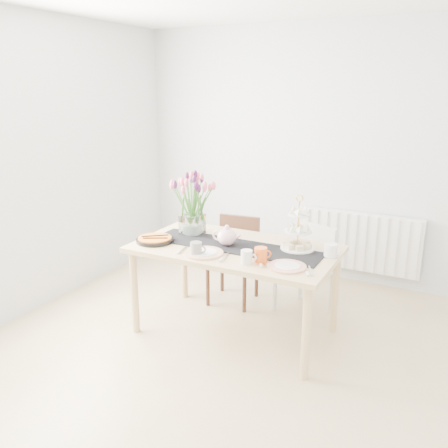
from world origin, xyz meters
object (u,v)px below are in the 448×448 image
at_px(teapot, 227,237).
at_px(plate_left, 204,253).
at_px(mug_grey, 196,249).
at_px(mug_orange, 261,255).
at_px(radiator, 360,242).
at_px(plate_right, 287,267).
at_px(tulip_vase, 192,195).
at_px(dining_table, 235,256).
at_px(cake_stand, 298,236).
at_px(tart_tin, 155,240).
at_px(cream_jug, 331,250).
at_px(mug_white, 247,257).
at_px(chair_brown, 236,253).
at_px(chair_white, 310,263).

relative_size(teapot, plate_left, 0.82).
height_order(mug_grey, mug_orange, mug_orange).
bearing_deg(radiator, mug_orange, -101.87).
distance_m(mug_orange, plate_right, 0.21).
xyz_separation_m(tulip_vase, mug_grey, (0.31, -0.45, -0.29)).
xyz_separation_m(dining_table, cake_stand, (0.46, 0.16, 0.19)).
bearing_deg(teapot, mug_orange, -27.66).
bearing_deg(tulip_vase, tart_tin, -116.43).
distance_m(cream_jug, mug_white, 0.65).
relative_size(radiator, plate_right, 4.42).
bearing_deg(dining_table, mug_orange, -35.31).
relative_size(radiator, chair_brown, 1.50).
xyz_separation_m(chair_brown, mug_orange, (0.60, -0.82, 0.34)).
height_order(chair_brown, mug_grey, mug_grey).
bearing_deg(dining_table, mug_white, -51.38).
bearing_deg(cake_stand, plate_right, -81.33).
relative_size(teapot, cream_jug, 2.44).
relative_size(chair_white, cake_stand, 2.01).
bearing_deg(cake_stand, mug_orange, -111.10).
relative_size(chair_brown, chair_white, 1.02).
bearing_deg(chair_white, tulip_vase, -126.80).
bearing_deg(plate_left, chair_brown, 99.91).
height_order(dining_table, chair_brown, chair_brown).
height_order(chair_brown, mug_orange, mug_orange).
height_order(tart_tin, plate_right, tart_tin).
height_order(radiator, plate_right, plate_right).
bearing_deg(chair_brown, cream_jug, -30.80).
bearing_deg(tulip_vase, teapot, -20.12).
bearing_deg(mug_orange, mug_grey, 147.56).
xyz_separation_m(tulip_vase, mug_orange, (0.79, -0.36, -0.29)).
height_order(mug_white, plate_right, mug_white).
bearing_deg(tart_tin, mug_white, -6.74).
height_order(cream_jug, mug_orange, mug_orange).
distance_m(mug_orange, plate_left, 0.46).
xyz_separation_m(tulip_vase, mug_white, (0.71, -0.43, -0.30)).
distance_m(cream_jug, plate_left, 0.95).
height_order(chair_brown, mug_white, mug_white).
xyz_separation_m(cake_stand, plate_right, (0.06, -0.39, -0.10)).
bearing_deg(mug_white, cream_jug, 28.73).
height_order(tart_tin, mug_white, mug_white).
bearing_deg(tulip_vase, mug_grey, -55.95).
relative_size(radiator, tulip_vase, 1.90).
xyz_separation_m(chair_white, tulip_vase, (-0.89, -0.56, 0.64)).
bearing_deg(mug_white, radiator, 64.79).
distance_m(chair_white, teapot, 0.94).
xyz_separation_m(cream_jug, mug_orange, (-0.42, -0.35, 0.00)).
bearing_deg(plate_left, plate_right, 2.46).
bearing_deg(cream_jug, mug_grey, -136.04).
bearing_deg(teapot, tart_tin, -162.09).
xyz_separation_m(tart_tin, mug_orange, (0.96, -0.03, 0.04)).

